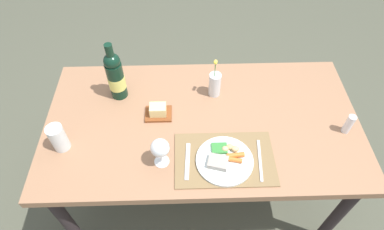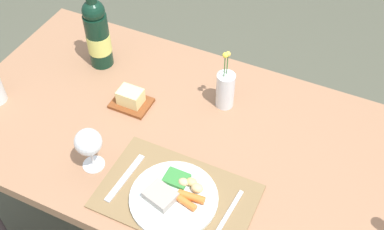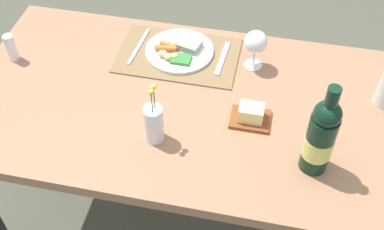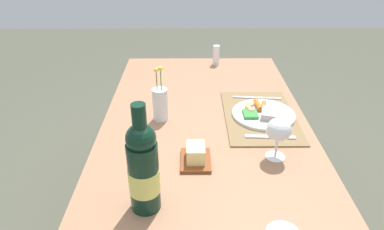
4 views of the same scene
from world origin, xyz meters
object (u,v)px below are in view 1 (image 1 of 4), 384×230
(water_tumbler, at_px, (59,139))
(wine_bottle, at_px, (115,76))
(dinner_plate, at_px, (224,159))
(flower_vase, at_px, (215,84))
(butter_dish, at_px, (158,111))
(fork, at_px, (188,161))
(knife, at_px, (260,160))
(dining_table, at_px, (202,130))
(salt_shaker, at_px, (349,124))
(wine_glass, at_px, (160,148))

(water_tumbler, bearing_deg, wine_bottle, 54.79)
(dinner_plate, bearing_deg, flower_vase, 92.13)
(butter_dish, bearing_deg, water_tumbler, -157.72)
(fork, xyz_separation_m, knife, (0.32, -0.00, 0.00))
(water_tumbler, bearing_deg, dining_table, 11.68)
(wine_bottle, bearing_deg, flower_vase, -0.81)
(fork, bearing_deg, water_tumbler, 173.75)
(fork, height_order, wine_bottle, wine_bottle)
(fork, xyz_separation_m, flower_vase, (0.15, 0.41, 0.06))
(salt_shaker, bearing_deg, water_tumbler, -177.78)
(wine_bottle, relative_size, flower_vase, 1.42)
(dinner_plate, height_order, knife, dinner_plate)
(water_tumbler, bearing_deg, dinner_plate, -7.79)
(dinner_plate, bearing_deg, wine_glass, 178.66)
(dining_table, height_order, flower_vase, flower_vase)
(dining_table, height_order, dinner_plate, dinner_plate)
(dinner_plate, bearing_deg, water_tumbler, 172.21)
(dining_table, xyz_separation_m, butter_dish, (-0.22, 0.04, 0.10))
(wine_bottle, xyz_separation_m, wine_glass, (0.23, -0.41, -0.03))
(dinner_plate, relative_size, salt_shaker, 2.40)
(salt_shaker, bearing_deg, dinner_plate, -165.58)
(dining_table, xyz_separation_m, knife, (0.24, -0.24, 0.08))
(dining_table, xyz_separation_m, wine_glass, (-0.19, -0.23, 0.18))
(dining_table, height_order, water_tumbler, water_tumbler)
(butter_dish, distance_m, water_tumbler, 0.47)
(salt_shaker, height_order, water_tumbler, water_tumbler)
(knife, distance_m, wine_glass, 0.44)
(wine_bottle, xyz_separation_m, butter_dish, (0.21, -0.14, -0.11))
(fork, bearing_deg, wine_bottle, 133.07)
(wine_bottle, distance_m, flower_vase, 0.50)
(fork, distance_m, wine_glass, 0.15)
(salt_shaker, relative_size, water_tumbler, 0.77)
(wine_glass, height_order, flower_vase, flower_vase)
(knife, bearing_deg, dining_table, 140.58)
(dinner_plate, xyz_separation_m, flower_vase, (-0.02, 0.41, 0.05))
(salt_shaker, distance_m, flower_vase, 0.66)
(wine_bottle, relative_size, wine_glass, 2.16)
(salt_shaker, relative_size, wine_bottle, 0.32)
(dinner_plate, xyz_separation_m, salt_shaker, (0.59, 0.15, 0.04))
(fork, bearing_deg, salt_shaker, 14.92)
(dinner_plate, relative_size, knife, 1.19)
(salt_shaker, xyz_separation_m, wine_bottle, (-1.10, 0.27, 0.08))
(dinner_plate, bearing_deg, salt_shaker, 14.42)
(dinner_plate, distance_m, knife, 0.16)
(wine_glass, relative_size, flower_vase, 0.65)
(wine_bottle, bearing_deg, wine_glass, -60.81)
(knife, xyz_separation_m, flower_vase, (-0.17, 0.42, 0.06))
(wine_bottle, bearing_deg, butter_dish, -34.65)
(wine_glass, bearing_deg, water_tumbler, 168.39)
(knife, height_order, flower_vase, flower_vase)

